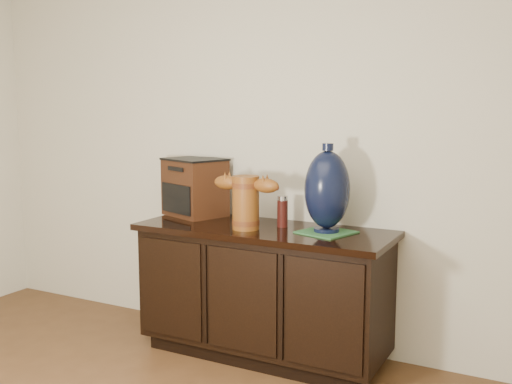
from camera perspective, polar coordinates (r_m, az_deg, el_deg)
The scene contains 6 objects.
sideboard at distance 3.47m, azimuth 0.73°, elevation -9.36°, with size 1.46×0.56×0.75m.
terracotta_vessel at distance 3.31m, azimuth -0.97°, elevation -0.70°, with size 0.42×0.16×0.30m.
tv_radio at distance 3.74m, azimuth -5.85°, elevation 0.47°, with size 0.44×0.40×0.36m.
green_mat at distance 3.26m, azimuth 6.72°, elevation -3.82°, with size 0.26×0.26×0.01m, color #2D6534.
lamp_base at distance 3.22m, azimuth 6.79°, elevation 0.19°, with size 0.31×0.31×0.48m.
spray_can at distance 3.39m, azimuth 2.54°, elevation -1.88°, with size 0.06×0.06×0.18m.
Camera 1 is at (1.50, -0.72, 1.44)m, focal length 42.00 mm.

